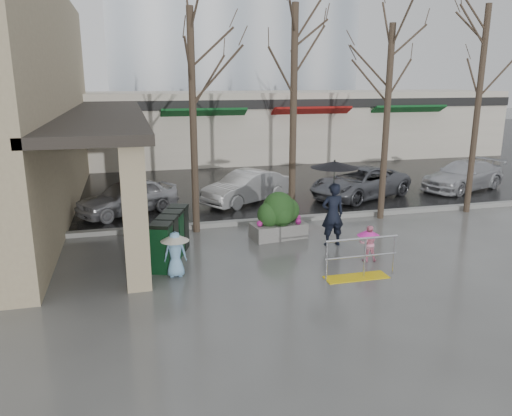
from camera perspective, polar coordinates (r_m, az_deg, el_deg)
name	(u,v)px	position (r m, az deg, el deg)	size (l,w,h in m)	color
ground	(291,265)	(13.24, 4.01, -6.54)	(120.00, 120.00, 0.00)	#51514F
street_asphalt	(189,151)	(34.27, -7.66, 6.47)	(120.00, 36.00, 0.01)	black
curb	(254,222)	(16.86, -0.24, -1.56)	(120.00, 0.30, 0.15)	gray
canopy_slab	(103,110)	(19.76, -17.11, 10.65)	(2.80, 18.00, 0.25)	#2D2823
pillar_front	(135,216)	(11.61, -13.63, -0.89)	(0.55, 0.55, 3.50)	tan
pillar_back	(131,168)	(17.96, -14.05, 4.49)	(0.55, 0.55, 3.50)	tan
storefront_row	(229,126)	(30.39, -3.05, 9.37)	(34.00, 6.74, 4.00)	beige
handrail	(359,263)	(12.56, 11.71, -6.18)	(1.90, 0.50, 1.03)	yellow
tree_west	(191,67)	(15.43, -7.39, 15.66)	(3.20, 3.20, 6.80)	#382B21
tree_midwest	(294,63)	(16.16, 4.40, 16.21)	(3.20, 3.20, 7.00)	#382B21
tree_mideast	(390,75)	(17.48, 15.01, 14.42)	(3.20, 3.20, 6.50)	#382B21
tree_east	(483,60)	(19.43, 24.50, 15.16)	(3.20, 3.20, 7.20)	#382B21
woman	(333,196)	(14.53, 8.84, 1.37)	(1.38, 1.38, 2.54)	black
child_pink	(368,240)	(13.67, 12.71, -3.63)	(0.61, 0.61, 0.99)	pink
child_blue	(175,250)	(12.43, -9.23, -4.71)	(0.71, 0.71, 1.15)	#7BAFDB
planter	(279,216)	(15.27, 2.60, -0.91)	(1.75, 1.05, 1.44)	gray
news_boxes	(171,237)	(13.62, -9.72, -3.26)	(1.26, 2.33, 1.28)	#0B3418
car_a	(128,197)	(18.57, -14.45, 1.25)	(1.49, 3.70, 1.26)	#B5B5BA
car_b	(246,187)	(19.59, -1.14, 2.40)	(1.33, 3.82, 1.26)	silver
car_c	(360,183)	(20.89, 11.78, 2.86)	(2.09, 4.53, 1.26)	slate
car_d	(463,175)	(23.78, 22.59, 3.45)	(1.77, 4.34, 1.26)	#BBBCC0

